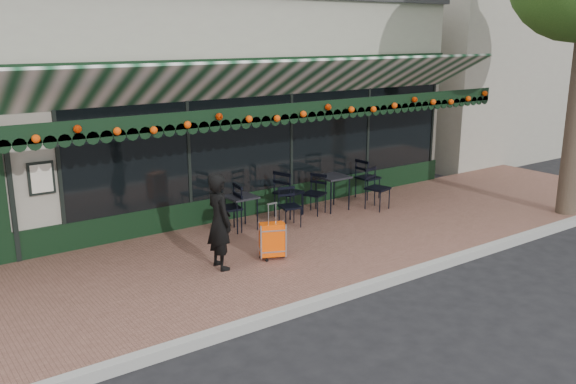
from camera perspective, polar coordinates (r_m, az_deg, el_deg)
ground at (r=9.58m, az=7.52°, el=-8.94°), size 80.00×80.00×0.00m
sidewalk at (r=10.98m, az=0.39°, el=-5.26°), size 18.00×4.00×0.15m
curb at (r=9.50m, az=7.87°, el=-8.68°), size 18.00×0.16×0.15m
restaurant_building at (r=15.51m, az=-12.52°, el=8.57°), size 12.00×9.60×4.50m
neighbor_building_right at (r=23.92m, az=17.70°, el=10.54°), size 12.00×8.00×4.80m
woman at (r=9.70m, az=-6.44°, el=-2.76°), size 0.40×0.58×1.55m
suitcase at (r=10.19m, az=-1.48°, el=-4.52°), size 0.47×0.38×0.95m
cafe_table_a at (r=12.96m, az=4.21°, el=1.20°), size 0.60×0.60×0.74m
cafe_table_b at (r=11.65m, az=-4.42°, el=-0.69°), size 0.54×0.54×0.66m
chair_a_left at (r=12.68m, az=2.47°, el=-0.21°), size 0.55×0.55×0.84m
chair_a_right at (r=14.03m, az=7.47°, el=1.30°), size 0.48×0.48×0.92m
chair_a_front at (r=13.14m, az=8.39°, el=0.30°), size 0.54×0.54×0.90m
chair_b_left at (r=11.55m, az=-5.61°, el=-1.55°), size 0.52×0.52×0.92m
chair_b_right at (r=12.50m, az=0.04°, el=-0.08°), size 0.61×0.61×0.98m
chair_b_front at (r=11.84m, az=0.18°, el=-1.42°), size 0.46×0.46×0.78m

